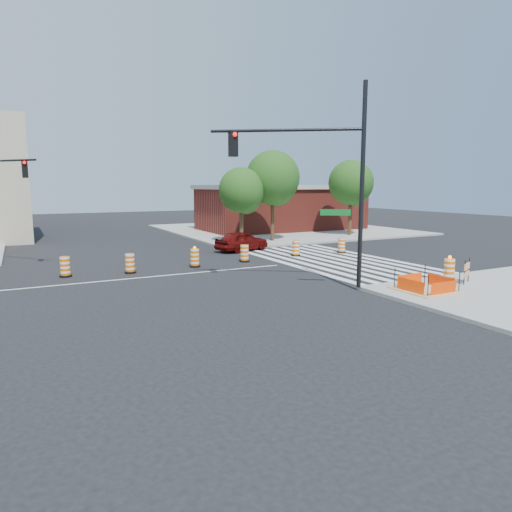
% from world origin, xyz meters
% --- Properties ---
extents(ground, '(120.00, 120.00, 0.00)m').
position_xyz_m(ground, '(0.00, 0.00, 0.00)').
color(ground, black).
rests_on(ground, ground).
extents(sidewalk_ne, '(22.00, 22.00, 0.15)m').
position_xyz_m(sidewalk_ne, '(18.00, 18.00, 0.07)').
color(sidewalk_ne, gray).
rests_on(sidewalk_ne, ground).
extents(crosswalk_east, '(6.75, 13.50, 0.01)m').
position_xyz_m(crosswalk_east, '(10.95, 0.00, 0.01)').
color(crosswalk_east, silver).
rests_on(crosswalk_east, ground).
extents(lane_centerline, '(14.00, 0.12, 0.01)m').
position_xyz_m(lane_centerline, '(0.00, 0.00, 0.01)').
color(lane_centerline, silver).
rests_on(lane_centerline, ground).
extents(excavation_pit, '(2.20, 2.20, 0.90)m').
position_xyz_m(excavation_pit, '(9.00, -9.00, 0.22)').
color(excavation_pit, tan).
rests_on(excavation_pit, ground).
extents(brick_storefront, '(16.50, 8.50, 4.60)m').
position_xyz_m(brick_storefront, '(18.00, 18.00, 2.32)').
color(brick_storefront, maroon).
rests_on(brick_storefront, ground).
extents(red_coupe, '(4.39, 2.80, 1.39)m').
position_xyz_m(red_coupe, '(7.82, 6.29, 0.70)').
color(red_coupe, '#550807').
rests_on(red_coupe, ground).
extents(signal_pole_se, '(5.45, 3.83, 8.62)m').
position_xyz_m(signal_pole_se, '(5.48, -6.11, 5.27)').
color(signal_pole_se, black).
rests_on(signal_pole_se, ground).
extents(pit_drum, '(0.60, 0.60, 1.17)m').
position_xyz_m(pit_drum, '(11.58, -8.00, 0.64)').
color(pit_drum, black).
rests_on(pit_drum, ground).
extents(barricade, '(0.86, 0.45, 1.10)m').
position_xyz_m(barricade, '(11.79, -8.77, 0.75)').
color(barricade, '#E96204').
rests_on(barricade, ground).
extents(tree_north_c, '(3.49, 3.49, 5.93)m').
position_xyz_m(tree_north_c, '(9.36, 9.50, 3.98)').
color(tree_north_c, '#382314').
rests_on(tree_north_c, ground).
extents(tree_north_d, '(4.29, 4.29, 7.30)m').
position_xyz_m(tree_north_d, '(12.17, 9.58, 4.90)').
color(tree_north_d, '#382314').
rests_on(tree_north_d, ground).
extents(tree_north_e, '(4.01, 4.00, 6.80)m').
position_xyz_m(tree_north_e, '(20.57, 10.24, 4.57)').
color(tree_north_e, '#382314').
rests_on(tree_north_e, ground).
extents(median_drum_2, '(0.60, 0.60, 1.02)m').
position_xyz_m(median_drum_2, '(-4.08, 1.97, 0.48)').
color(median_drum_2, black).
rests_on(median_drum_2, ground).
extents(median_drum_3, '(0.60, 0.60, 1.02)m').
position_xyz_m(median_drum_3, '(-0.98, 1.49, 0.48)').
color(median_drum_3, black).
rests_on(median_drum_3, ground).
extents(median_drum_4, '(0.60, 0.60, 1.18)m').
position_xyz_m(median_drum_4, '(2.63, 1.64, 0.49)').
color(median_drum_4, black).
rests_on(median_drum_4, ground).
extents(median_drum_5, '(0.60, 0.60, 1.02)m').
position_xyz_m(median_drum_5, '(5.89, 1.96, 0.48)').
color(median_drum_5, black).
rests_on(median_drum_5, ground).
extents(median_drum_6, '(0.60, 0.60, 1.02)m').
position_xyz_m(median_drum_6, '(9.81, 2.41, 0.48)').
color(median_drum_6, black).
rests_on(median_drum_6, ground).
extents(median_drum_7, '(0.60, 0.60, 1.02)m').
position_xyz_m(median_drum_7, '(13.32, 2.15, 0.48)').
color(median_drum_7, black).
rests_on(median_drum_7, ground).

